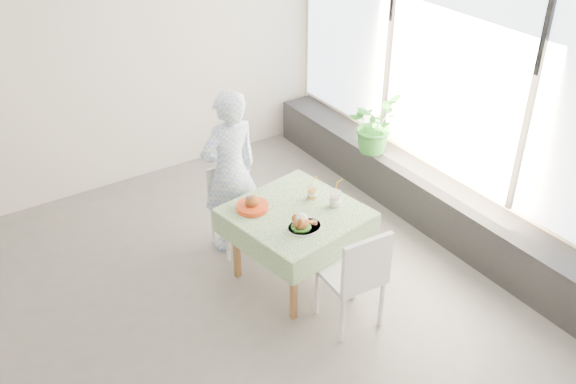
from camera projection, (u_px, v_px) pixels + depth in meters
floor at (183, 317)px, 5.51m from camera, size 6.00×6.00×0.00m
wall_back at (65, 74)px, 6.55m from camera, size 6.00×0.02×2.80m
wall_right at (453, 91)px, 6.18m from camera, size 0.02×5.00×2.80m
window_pane at (455, 67)px, 6.04m from camera, size 0.01×4.80×2.18m
window_ledge at (425, 197)px, 6.69m from camera, size 0.40×4.80×0.50m
cafe_table at (296, 237)px, 5.73m from camera, size 1.19×1.19×0.74m
chair_far at (235, 224)px, 6.27m from camera, size 0.41×0.41×0.84m
chair_near at (350, 293)px, 5.33m from camera, size 0.48×0.48×0.96m
diner at (230, 172)px, 6.01m from camera, size 0.62×0.43×1.64m
main_dish at (303, 224)px, 5.33m from camera, size 0.30×0.30×0.15m
juice_cup_orange at (312, 193)px, 5.73m from camera, size 0.09×0.09×0.25m
juice_cup_lemonade at (335, 199)px, 5.62m from camera, size 0.10×0.10×0.29m
second_dish at (252, 205)px, 5.59m from camera, size 0.28×0.28×0.13m
potted_plant at (373, 124)px, 6.89m from camera, size 0.74×0.71×0.63m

